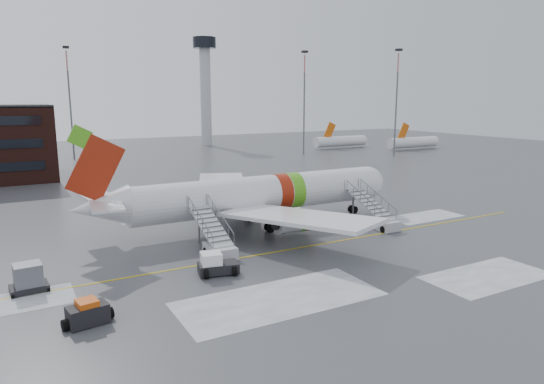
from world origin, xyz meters
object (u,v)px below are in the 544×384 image
pushback_tug (216,265)px  airliner (255,195)px  airstair_fwd (379,218)px  uld_container (28,279)px  baggage_tractor (88,314)px  airstair_aft (217,243)px

pushback_tug → airliner: bearing=50.7°
pushback_tug → airstair_fwd: bearing=12.4°
uld_container → baggage_tractor: size_ratio=0.84×
airstair_aft → airliner: bearing=42.9°
airstair_aft → pushback_tug: (-1.92, -4.43, -0.30)m
airstair_fwd → pushback_tug: airstair_fwd is taller
pushback_tug → baggage_tractor: pushback_tug is taller
pushback_tug → uld_container: uld_container is taller
airstair_aft → baggage_tractor: airstair_aft is taller
airstair_fwd → uld_container: (-32.89, -1.25, -0.13)m
airliner → baggage_tractor: airliner is taller
pushback_tug → uld_container: bearing=166.0°
airliner → airstair_fwd: (11.16, -6.54, -2.35)m
airstair_aft → uld_container: bearing=-175.1°
airliner → airstair_aft: 9.89m
airliner → airstair_aft: airliner is taller
airliner → airstair_fwd: size_ratio=4.55×
uld_container → baggage_tractor: (2.83, -7.33, -0.28)m
airliner → baggage_tractor: size_ratio=11.39×
baggage_tractor → uld_container: bearing=111.1°
uld_container → pushback_tug: bearing=-14.0°
uld_container → airstair_aft: bearing=4.9°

